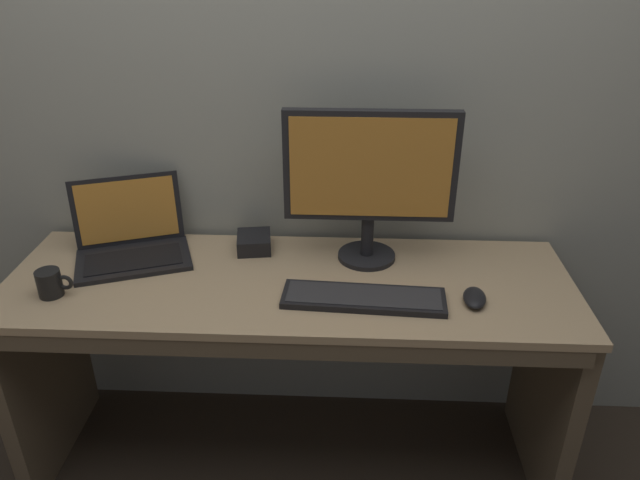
# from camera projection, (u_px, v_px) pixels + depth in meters

# --- Properties ---
(ground_plane) EXTENTS (14.00, 14.00, 0.00)m
(ground_plane) POSITION_uv_depth(u_px,v_px,m) (294.00, 455.00, 2.21)
(ground_plane) COLOR #382D23
(back_wall) EXTENTS (4.52, 0.04, 2.91)m
(back_wall) POSITION_uv_depth(u_px,v_px,m) (293.00, 26.00, 1.83)
(back_wall) COLOR #9EA093
(back_wall) RESTS_ON ground
(desk) EXTENTS (1.76, 0.58, 0.75)m
(desk) POSITION_uv_depth(u_px,v_px,m) (290.00, 342.00, 1.96)
(desk) COLOR tan
(desk) RESTS_ON ground
(laptop_black) EXTENTS (0.42, 0.37, 0.24)m
(laptop_black) POSITION_uv_depth(u_px,v_px,m) (131.00, 241.00, 1.97)
(laptop_black) COLOR black
(laptop_black) RESTS_ON desk
(external_monitor) EXTENTS (0.53, 0.19, 0.50)m
(external_monitor) POSITION_uv_depth(u_px,v_px,m) (370.00, 176.00, 1.83)
(external_monitor) COLOR black
(external_monitor) RESTS_ON desk
(wired_keyboard) EXTENTS (0.48, 0.17, 0.02)m
(wired_keyboard) POSITION_uv_depth(u_px,v_px,m) (364.00, 298.00, 1.75)
(wired_keyboard) COLOR black
(wired_keyboard) RESTS_ON desk
(computer_mouse) EXTENTS (0.08, 0.12, 0.03)m
(computer_mouse) POSITION_uv_depth(u_px,v_px,m) (475.00, 298.00, 1.74)
(computer_mouse) COLOR black
(computer_mouse) RESTS_ON desk
(external_drive_box) EXTENTS (0.13, 0.14, 0.05)m
(external_drive_box) POSITION_uv_depth(u_px,v_px,m) (254.00, 242.00, 2.02)
(external_drive_box) COLOR black
(external_drive_box) RESTS_ON desk
(coffee_mug) EXTENTS (0.11, 0.07, 0.08)m
(coffee_mug) POSITION_uv_depth(u_px,v_px,m) (50.00, 283.00, 1.76)
(coffee_mug) COLOR black
(coffee_mug) RESTS_ON desk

